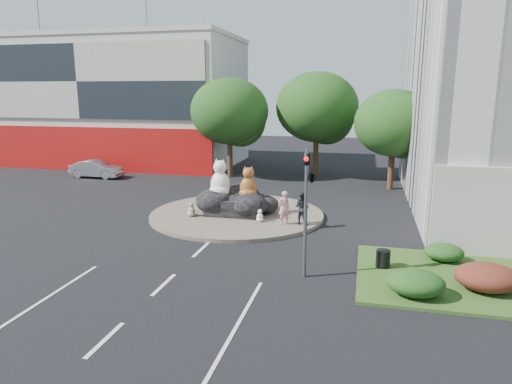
{
  "coord_description": "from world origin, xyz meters",
  "views": [
    {
      "loc": [
        7.07,
        -14.64,
        7.02
      ],
      "look_at": [
        1.69,
        7.72,
        2.0
      ],
      "focal_mm": 32.0,
      "sensor_mm": 36.0,
      "label": 1
    }
  ],
  "objects_px": {
    "cat_tabby": "(248,182)",
    "litter_bin": "(383,258)",
    "pedestrian_dark": "(302,208)",
    "pedestrian_pink": "(284,208)",
    "cat_white": "(220,178)",
    "parked_car": "(97,169)",
    "kitten_calico": "(191,209)",
    "kitten_white": "(260,215)"
  },
  "relations": [
    {
      "from": "kitten_white",
      "to": "parked_car",
      "type": "distance_m",
      "value": 19.64
    },
    {
      "from": "pedestrian_dark",
      "to": "litter_bin",
      "type": "distance_m",
      "value": 6.48
    },
    {
      "from": "litter_bin",
      "to": "cat_white",
      "type": "bearing_deg",
      "value": 144.23
    },
    {
      "from": "cat_white",
      "to": "pedestrian_dark",
      "type": "relative_size",
      "value": 1.27
    },
    {
      "from": "parked_car",
      "to": "kitten_calico",
      "type": "bearing_deg",
      "value": -128.33
    },
    {
      "from": "kitten_white",
      "to": "litter_bin",
      "type": "distance_m",
      "value": 8.04
    },
    {
      "from": "pedestrian_dark",
      "to": "pedestrian_pink",
      "type": "bearing_deg",
      "value": 33.39
    },
    {
      "from": "kitten_white",
      "to": "litter_bin",
      "type": "height_order",
      "value": "kitten_white"
    },
    {
      "from": "kitten_calico",
      "to": "kitten_white",
      "type": "xyz_separation_m",
      "value": [
        4.0,
        -0.18,
        -0.05
      ]
    },
    {
      "from": "cat_white",
      "to": "parked_car",
      "type": "height_order",
      "value": "cat_white"
    },
    {
      "from": "cat_tabby",
      "to": "kitten_white",
      "type": "xyz_separation_m",
      "value": [
        1.01,
        -1.47,
        -1.48
      ]
    },
    {
      "from": "pedestrian_pink",
      "to": "pedestrian_dark",
      "type": "distance_m",
      "value": 0.96
    },
    {
      "from": "cat_tabby",
      "to": "kitten_calico",
      "type": "relative_size",
      "value": 2.29
    },
    {
      "from": "cat_tabby",
      "to": "pedestrian_dark",
      "type": "relative_size",
      "value": 1.07
    },
    {
      "from": "kitten_white",
      "to": "parked_car",
      "type": "relative_size",
      "value": 0.16
    },
    {
      "from": "cat_white",
      "to": "litter_bin",
      "type": "distance_m",
      "value": 11.16
    },
    {
      "from": "kitten_calico",
      "to": "litter_bin",
      "type": "distance_m",
      "value": 11.52
    },
    {
      "from": "pedestrian_pink",
      "to": "cat_white",
      "type": "bearing_deg",
      "value": -53.77
    },
    {
      "from": "cat_white",
      "to": "kitten_white",
      "type": "relative_size",
      "value": 3.14
    },
    {
      "from": "kitten_calico",
      "to": "pedestrian_pink",
      "type": "bearing_deg",
      "value": 11.89
    },
    {
      "from": "kitten_white",
      "to": "litter_bin",
      "type": "bearing_deg",
      "value": -84.81
    },
    {
      "from": "parked_car",
      "to": "cat_tabby",
      "type": "bearing_deg",
      "value": -119.07
    },
    {
      "from": "cat_tabby",
      "to": "pedestrian_dark",
      "type": "height_order",
      "value": "cat_tabby"
    },
    {
      "from": "litter_bin",
      "to": "pedestrian_dark",
      "type": "bearing_deg",
      "value": 128.2
    },
    {
      "from": "kitten_calico",
      "to": "litter_bin",
      "type": "relative_size",
      "value": 1.17
    },
    {
      "from": "cat_white",
      "to": "pedestrian_pink",
      "type": "bearing_deg",
      "value": -5.3
    },
    {
      "from": "cat_white",
      "to": "litter_bin",
      "type": "xyz_separation_m",
      "value": [
        8.94,
        -6.44,
        -1.75
      ]
    },
    {
      "from": "cat_tabby",
      "to": "pedestrian_dark",
      "type": "bearing_deg",
      "value": -37.51
    },
    {
      "from": "cat_tabby",
      "to": "parked_car",
      "type": "height_order",
      "value": "cat_tabby"
    },
    {
      "from": "pedestrian_pink",
      "to": "pedestrian_dark",
      "type": "xyz_separation_m",
      "value": [
        0.94,
        0.17,
        -0.01
      ]
    },
    {
      "from": "pedestrian_dark",
      "to": "kitten_calico",
      "type": "bearing_deg",
      "value": 22.12
    },
    {
      "from": "cat_tabby",
      "to": "kitten_white",
      "type": "relative_size",
      "value": 2.63
    },
    {
      "from": "pedestrian_pink",
      "to": "parked_car",
      "type": "distance_m",
      "value": 20.84
    },
    {
      "from": "kitten_white",
      "to": "litter_bin",
      "type": "relative_size",
      "value": 1.02
    },
    {
      "from": "pedestrian_pink",
      "to": "pedestrian_dark",
      "type": "bearing_deg",
      "value": 157.23
    },
    {
      "from": "kitten_white",
      "to": "parked_car",
      "type": "xyz_separation_m",
      "value": [
        -16.56,
        10.55,
        0.18
      ]
    },
    {
      "from": "cat_tabby",
      "to": "litter_bin",
      "type": "relative_size",
      "value": 2.67
    },
    {
      "from": "cat_white",
      "to": "cat_tabby",
      "type": "xyz_separation_m",
      "value": [
        1.66,
        0.06,
        -0.18
      ]
    },
    {
      "from": "cat_white",
      "to": "litter_bin",
      "type": "height_order",
      "value": "cat_white"
    },
    {
      "from": "kitten_calico",
      "to": "parked_car",
      "type": "height_order",
      "value": "parked_car"
    },
    {
      "from": "cat_white",
      "to": "cat_tabby",
      "type": "relative_size",
      "value": 1.19
    },
    {
      "from": "parked_car",
      "to": "litter_bin",
      "type": "xyz_separation_m",
      "value": [
        22.83,
        -15.58,
        -0.26
      ]
    }
  ]
}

